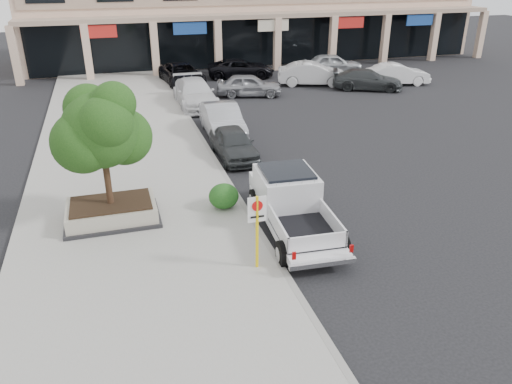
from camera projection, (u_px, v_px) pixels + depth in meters
ground at (312, 240)px, 16.46m from camera, size 120.00×120.00×0.00m
sidewalk at (129, 186)px, 20.21m from camera, size 8.00×52.00×0.15m
curb at (224, 175)px, 21.24m from camera, size 0.20×52.00×0.15m
strip_mall at (254, 3)px, 46.00m from camera, size 40.55×12.43×9.50m
planter at (112, 211)px, 17.31m from camera, size 3.20×2.20×0.68m
planter_tree at (105, 129)px, 16.23m from camera, size 2.90×2.55×4.00m
no_parking_sign at (257, 222)px, 14.16m from camera, size 0.55×0.09×2.30m
hedge at (224, 196)px, 18.10m from camera, size 1.10×0.99×0.93m
pickup_truck at (295, 207)px, 16.63m from camera, size 2.55×5.98×1.84m
curb_car_a at (234, 143)px, 23.09m from camera, size 1.73×4.13×1.40m
curb_car_b at (222, 120)px, 25.97m from camera, size 1.87×4.98×1.62m
curb_car_c at (195, 93)px, 31.25m from camera, size 2.27×5.57×1.62m
curb_car_d at (182, 74)px, 36.74m from camera, size 3.07×5.73×1.53m
lot_car_a at (249, 85)px, 33.58m from camera, size 4.67×2.84×1.49m
lot_car_b at (312, 74)px, 36.53m from camera, size 5.31×3.17×1.65m
lot_car_c at (367, 80)px, 35.29m from camera, size 5.27×3.86×1.42m
lot_car_d at (241, 68)px, 38.88m from camera, size 5.50×3.28×1.43m
lot_car_e at (333, 64)px, 40.10m from camera, size 5.01×2.64×1.63m
lot_car_f at (397, 74)px, 36.71m from camera, size 4.86×2.42×1.53m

